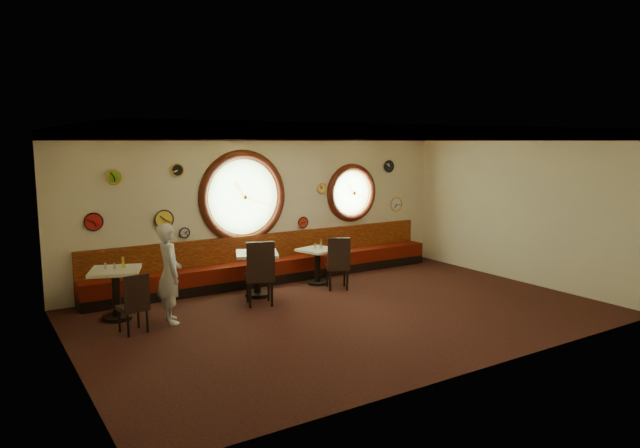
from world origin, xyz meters
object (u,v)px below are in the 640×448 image
at_px(chair_c, 338,260).
at_px(condiment_c_pepper, 321,246).
at_px(condiment_a_salt, 105,266).
at_px(condiment_b_salt, 250,250).
at_px(condiment_b_bottle, 257,247).
at_px(table_c, 318,262).
at_px(condiment_c_bottle, 321,244).
at_px(table_a, 116,288).
at_px(table_b, 257,269).
at_px(condiment_a_pepper, 114,266).
at_px(condiment_a_bottle, 123,262).
at_px(chair_a, 135,300).
at_px(condiment_c_salt, 315,246).
at_px(waiter, 170,273).
at_px(chair_b, 260,269).
at_px(condiment_b_pepper, 260,249).

bearing_deg(chair_c, condiment_c_pepper, 116.48).
height_order(condiment_a_salt, condiment_b_salt, condiment_a_salt).
bearing_deg(condiment_b_bottle, condiment_b_salt, -151.90).
distance_m(table_c, condiment_c_bottle, 0.40).
bearing_deg(table_a, table_b, 1.13).
height_order(table_c, condiment_c_bottle, condiment_c_bottle).
relative_size(condiment_a_salt, condiment_a_pepper, 1.07).
bearing_deg(condiment_c_pepper, condiment_a_bottle, -177.90).
height_order(condiment_a_bottle, condiment_c_bottle, condiment_a_bottle).
bearing_deg(chair_a, condiment_a_pepper, 84.51).
height_order(condiment_c_salt, waiter, waiter).
bearing_deg(table_c, waiter, -165.82).
xyz_separation_m(table_c, chair_a, (-4.11, -1.15, 0.07)).
bearing_deg(chair_b, table_c, 43.95).
bearing_deg(condiment_a_pepper, condiment_b_pepper, 0.73).
bearing_deg(condiment_c_pepper, chair_b, -156.60).
height_order(table_c, condiment_b_pepper, condiment_b_pepper).
xyz_separation_m(chair_b, condiment_b_pepper, (0.33, 0.64, 0.23)).
xyz_separation_m(chair_a, condiment_c_pepper, (4.18, 1.12, 0.27)).
bearing_deg(waiter, condiment_b_pepper, -65.27).
relative_size(condiment_a_bottle, condiment_b_bottle, 1.30).
relative_size(chair_b, condiment_a_salt, 7.18).
xyz_separation_m(condiment_b_pepper, condiment_c_bottle, (1.56, 0.25, -0.08)).
bearing_deg(table_a, waiter, -41.39).
xyz_separation_m(condiment_c_salt, condiment_a_pepper, (-4.14, -0.26, 0.10)).
relative_size(table_a, chair_a, 1.71).
height_order(condiment_b_salt, condiment_c_salt, condiment_b_salt).
distance_m(condiment_c_salt, condiment_c_pepper, 0.14).
relative_size(chair_b, condiment_b_pepper, 6.75).
distance_m(table_a, condiment_b_salt, 2.57).
relative_size(condiment_c_salt, condiment_b_bottle, 0.79).
relative_size(chair_a, condiment_c_bottle, 3.34).
xyz_separation_m(condiment_a_salt, condiment_c_pepper, (4.39, 0.10, -0.11)).
bearing_deg(chair_b, condiment_c_salt, 45.34).
bearing_deg(chair_c, table_b, -171.33).
xyz_separation_m(condiment_b_salt, condiment_b_bottle, (0.20, 0.10, 0.02)).
bearing_deg(condiment_b_bottle, chair_c, -21.20).
bearing_deg(chair_a, table_c, 5.33).
height_order(condiment_b_pepper, condiment_a_bottle, condiment_a_bottle).
bearing_deg(condiment_c_bottle, condiment_c_pepper, -118.19).
bearing_deg(table_b, condiment_b_pepper, -10.85).
relative_size(condiment_b_salt, condiment_b_pepper, 0.86).
height_order(chair_c, condiment_b_bottle, chair_c).
relative_size(chair_c, condiment_b_salt, 7.01).
xyz_separation_m(condiment_a_bottle, waiter, (0.57, -0.69, -0.13)).
xyz_separation_m(condiment_b_bottle, waiter, (-2.01, -0.83, -0.10)).
height_order(chair_a, condiment_a_bottle, condiment_a_bottle).
bearing_deg(condiment_c_bottle, table_c, -155.36).
xyz_separation_m(condiment_c_salt, waiter, (-3.41, -0.90, 0.02)).
relative_size(condiment_a_pepper, condiment_b_bottle, 0.70).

